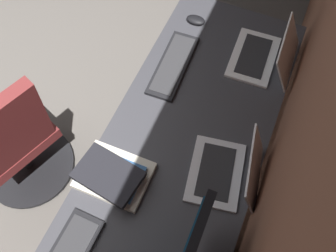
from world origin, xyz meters
TOP-DOWN VIEW (x-y plane):
  - wall_back at (0.00, 2.10)m, footprint 4.46×0.10m
  - desk at (0.02, 1.68)m, footprint 1.94×0.71m
  - laptop_leftmost at (-0.63, 1.89)m, footprint 0.35×0.32m
  - laptop_left at (0.04, 1.92)m, footprint 0.36×0.34m
  - keyboard_main at (-0.42, 1.47)m, footprint 0.43×0.16m
  - mouse_main at (-0.74, 1.47)m, footprint 0.06×0.10m
  - book_stack_near at (0.24, 1.46)m, footprint 0.25×0.30m
  - office_chair at (0.20, 0.80)m, footprint 0.56×0.61m

SIDE VIEW (x-z plane):
  - office_chair at x=0.20m, z-range -0.03..0.94m
  - desk at x=0.02m, z-range 0.30..1.03m
  - keyboard_main at x=-0.42m, z-range 0.73..0.75m
  - mouse_main at x=-0.74m, z-range 0.73..0.76m
  - book_stack_near at x=0.24m, z-range 0.73..0.80m
  - laptop_leftmost at x=-0.63m, z-range 0.68..0.88m
  - laptop_left at x=0.04m, z-range 0.67..0.89m
  - wall_back at x=0.00m, z-range 0.00..2.60m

